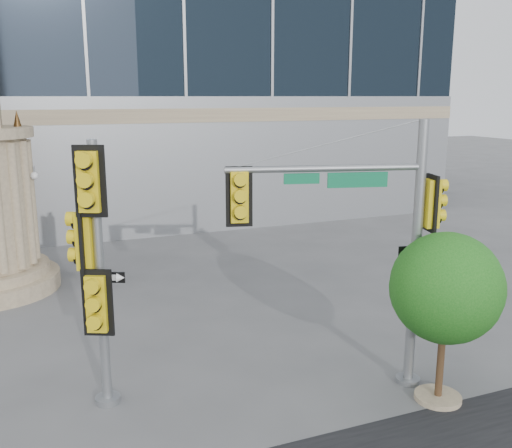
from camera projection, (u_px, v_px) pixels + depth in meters
name	position (u px, v px, depth m)	size (l,w,h in m)	color
ground	(276.00, 384.00, 12.16)	(120.00, 120.00, 0.00)	#545456
main_signal_pole	(370.00, 227.00, 11.36)	(4.25, 1.40, 5.58)	slate
secondary_signal_pole	(94.00, 256.00, 10.67)	(0.88, 0.88, 5.25)	slate
street_tree	(447.00, 292.00, 11.08)	(2.23, 2.18, 3.48)	gray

